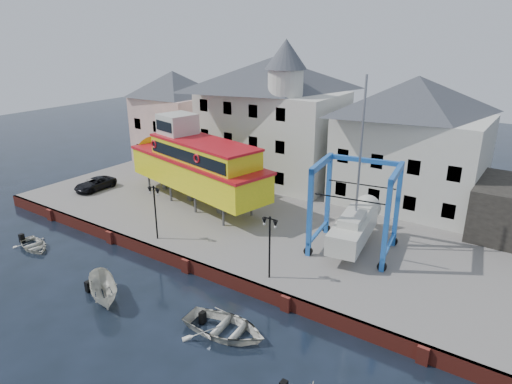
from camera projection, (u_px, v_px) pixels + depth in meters
The scene contains 14 objects.
ground at pixel (187, 272), 31.54m from camera, with size 140.00×140.00×0.00m, color black.
hardstanding at pixel (272, 214), 39.89m from camera, with size 44.00×22.00×1.00m, color slate.
quay_wall at pixel (188, 265), 31.45m from camera, with size 44.00×0.47×1.00m.
building_pink at pixel (175, 116), 52.96m from camera, with size 8.00×7.00×10.30m.
building_white_main at pixel (272, 118), 45.87m from camera, with size 14.00×8.30×14.00m.
building_white_right at pixel (411, 142), 39.22m from camera, with size 12.00×8.00×11.20m.
lamp_post_left at pixel (154, 199), 33.17m from camera, with size 1.12×0.32×4.20m.
lamp_post_right at pixel (270, 232), 27.85m from camera, with size 1.12×0.32×4.20m.
tour_boat at pixel (190, 162), 40.64m from camera, with size 18.15×7.94×7.69m.
travel_lift at pixel (356, 220), 32.40m from camera, with size 6.28×8.27×12.16m.
van at pixel (95, 184), 44.35m from camera, with size 1.90×4.12×1.15m, color black.
motorboat_a at pixel (105, 300), 28.34m from camera, with size 1.55×4.11×1.59m, color beige.
motorboat_b at pixel (225, 333), 25.23m from camera, with size 3.50×4.90×1.02m, color beige.
motorboat_d at pixel (34, 248), 34.94m from camera, with size 2.43×3.41×0.71m, color beige.
Camera 1 is at (19.65, -20.17, 15.97)m, focal length 32.00 mm.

